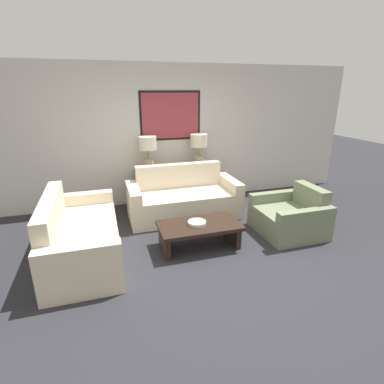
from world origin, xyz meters
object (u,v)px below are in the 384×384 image
console_table (175,186)px  coffee_table (199,230)px  table_lamp_left (148,149)px  couch_by_side (80,237)px  armchair_near_back_wall (290,217)px  decorative_bowl (197,223)px  table_lamp_right (199,146)px  couch_by_back_wall (183,199)px

console_table → coffee_table: console_table is taller
table_lamp_left → couch_by_side: size_ratio=0.33×
table_lamp_left → armchair_near_back_wall: 2.80m
coffee_table → decorative_bowl: size_ratio=4.46×
table_lamp_left → table_lamp_right: same height
table_lamp_right → couch_by_side: size_ratio=0.33×
console_table → couch_by_back_wall: (0.00, -0.65, -0.06)m
couch_by_back_wall → coffee_table: couch_by_back_wall is taller
couch_by_back_wall → couch_by_side: (-1.72, -0.98, 0.00)m
console_table → table_lamp_left: table_lamp_left is taller
table_lamp_left → couch_by_back_wall: size_ratio=0.33×
coffee_table → armchair_near_back_wall: (1.54, 0.04, -0.01)m
console_table → table_lamp_right: bearing=0.0°
table_lamp_left → table_lamp_right: 1.00m
couch_by_back_wall → table_lamp_left: bearing=127.6°
armchair_near_back_wall → table_lamp_right: bearing=117.7°
couch_by_back_wall → coffee_table: 1.20m
table_lamp_left → couch_by_side: table_lamp_left is taller
table_lamp_right → armchair_near_back_wall: 2.22m
table_lamp_right → armchair_near_back_wall: table_lamp_right is taller
couch_by_back_wall → decorative_bowl: 1.20m
decorative_bowl → console_table: bearing=85.9°
console_table → table_lamp_right: size_ratio=2.37×
couch_by_back_wall → armchair_near_back_wall: (1.45, -1.16, -0.04)m
couch_by_side → armchair_near_back_wall: bearing=-3.2°
decorative_bowl → armchair_near_back_wall: armchair_near_back_wall is taller
table_lamp_right → armchair_near_back_wall: size_ratio=0.66×
table_lamp_left → armchair_near_back_wall: table_lamp_left is taller
table_lamp_left → decorative_bowl: table_lamp_left is taller
table_lamp_left → decorative_bowl: 2.02m
armchair_near_back_wall → decorative_bowl: bearing=-178.8°
couch_by_back_wall → armchair_near_back_wall: 1.85m
console_table → couch_by_back_wall: 0.65m
coffee_table → couch_by_back_wall: bearing=85.4°
armchair_near_back_wall → couch_by_side: bearing=176.8°
console_table → armchair_near_back_wall: 2.32m
table_lamp_right → couch_by_side: 2.88m
decorative_bowl → armchair_near_back_wall: (1.58, 0.03, -0.13)m
couch_by_side → table_lamp_left: bearing=53.2°
table_lamp_right → decorative_bowl: size_ratio=2.46×
couch_by_back_wall → decorative_bowl: size_ratio=7.47×
table_lamp_left → couch_by_side: 2.20m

